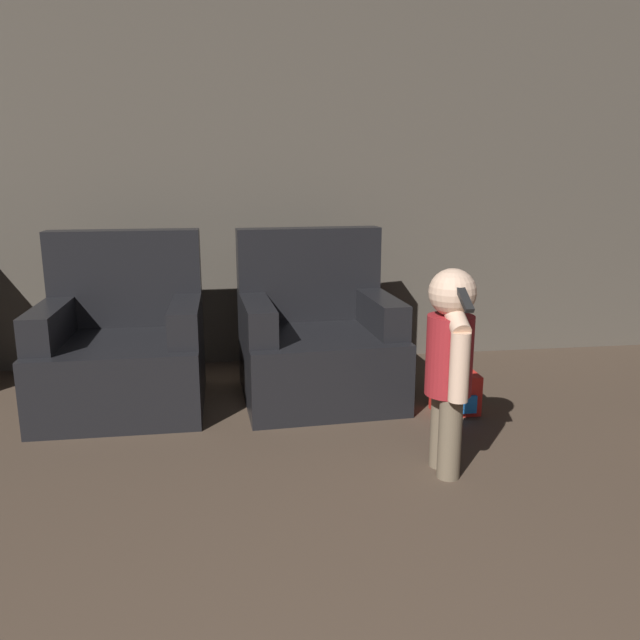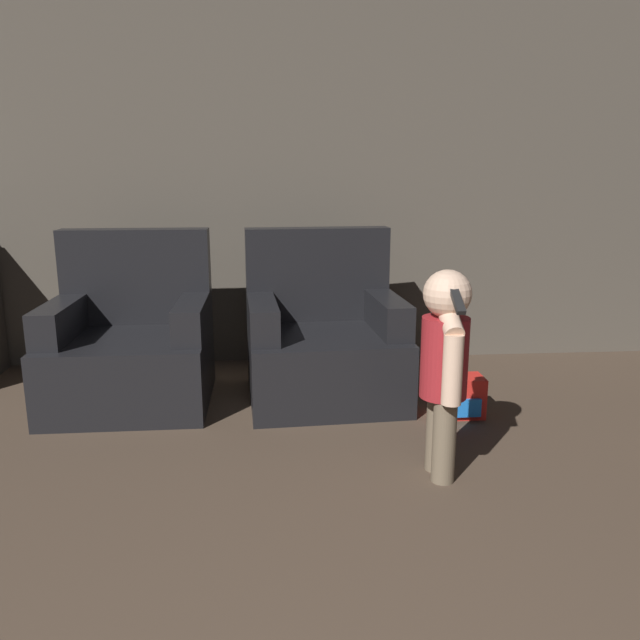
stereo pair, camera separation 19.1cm
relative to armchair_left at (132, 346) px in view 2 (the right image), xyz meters
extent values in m
cube|color=#51493F|center=(0.95, 0.80, 0.97)|extent=(8.40, 0.05, 2.60)
cube|color=black|center=(0.00, -0.06, -0.13)|extent=(0.90, 0.84, 0.41)
cube|color=black|center=(0.00, 0.27, 0.37)|extent=(0.90, 0.17, 0.58)
cube|color=black|center=(-0.37, -0.07, 0.18)|extent=(0.17, 0.68, 0.20)
cube|color=black|center=(0.37, -0.06, 0.18)|extent=(0.17, 0.68, 0.20)
cube|color=black|center=(1.14, -0.06, -0.13)|extent=(0.95, 0.89, 0.41)
cube|color=black|center=(1.12, 0.27, 0.37)|extent=(0.91, 0.22, 0.58)
cube|color=black|center=(0.77, -0.09, 0.18)|extent=(0.20, 0.68, 0.20)
cube|color=black|center=(1.51, -0.04, 0.18)|extent=(0.20, 0.68, 0.20)
cylinder|color=brown|center=(1.57, -1.03, -0.15)|extent=(0.10, 0.10, 0.37)
cylinder|color=brown|center=(1.57, -1.14, -0.15)|extent=(0.10, 0.10, 0.37)
cylinder|color=maroon|center=(1.57, -1.09, 0.22)|extent=(0.21, 0.21, 0.35)
sphere|color=beige|center=(1.57, -1.09, 0.50)|extent=(0.21, 0.21, 0.21)
cylinder|color=beige|center=(1.57, -1.22, 0.20)|extent=(0.08, 0.08, 0.30)
cylinder|color=beige|center=(1.57, -1.09, 0.43)|extent=(0.08, 0.30, 0.22)
cube|color=black|center=(1.57, -1.22, 0.50)|extent=(0.04, 0.16, 0.10)
cube|color=red|center=(1.87, -0.40, -0.22)|extent=(0.25, 0.18, 0.23)
cube|color=blue|center=(1.87, -0.49, -0.25)|extent=(0.17, 0.02, 0.10)
camera|label=1|loc=(0.64, -3.60, 0.99)|focal=35.00mm
camera|label=2|loc=(0.83, -3.62, 0.99)|focal=35.00mm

